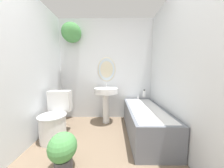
# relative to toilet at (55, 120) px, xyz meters

# --- Properties ---
(wall_back) EXTENTS (2.34, 0.44, 2.40)m
(wall_back) POSITION_rel_toilet_xyz_m (0.67, 0.90, 1.04)
(wall_back) COLOR silver
(wall_back) RESTS_ON ground_plane
(wall_left) EXTENTS (0.06, 2.34, 2.40)m
(wall_left) POSITION_rel_toilet_xyz_m (-0.31, -0.21, 0.88)
(wall_left) COLOR silver
(wall_left) RESTS_ON ground_plane
(wall_right) EXTENTS (0.06, 2.34, 2.40)m
(wall_right) POSITION_rel_toilet_xyz_m (1.97, -0.21, 0.88)
(wall_right) COLOR silver
(wall_right) RESTS_ON ground_plane
(toilet) EXTENTS (0.44, 0.61, 0.80)m
(toilet) POSITION_rel_toilet_xyz_m (0.00, 0.00, 0.00)
(toilet) COLOR white
(toilet) RESTS_ON ground_plane
(pedestal_sink) EXTENTS (0.52, 0.52, 0.89)m
(pedestal_sink) POSITION_rel_toilet_xyz_m (0.85, 0.60, 0.28)
(pedestal_sink) COLOR white
(pedestal_sink) RESTS_ON ground_plane
(bathtub) EXTENTS (0.64, 1.44, 0.57)m
(bathtub) POSITION_rel_toilet_xyz_m (1.60, 0.13, -0.06)
(bathtub) COLOR slate
(bathtub) RESTS_ON ground_plane
(shampoo_bottle) EXTENTS (0.06, 0.06, 0.17)m
(shampoo_bottle) POSITION_rel_toilet_xyz_m (1.73, 0.71, 0.33)
(shampoo_bottle) COLOR white
(shampoo_bottle) RESTS_ON bathtub
(potted_plant) EXTENTS (0.33, 0.33, 0.45)m
(potted_plant) POSITION_rel_toilet_xyz_m (0.42, -0.66, -0.07)
(potted_plant) COLOR #47474C
(potted_plant) RESTS_ON ground_plane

